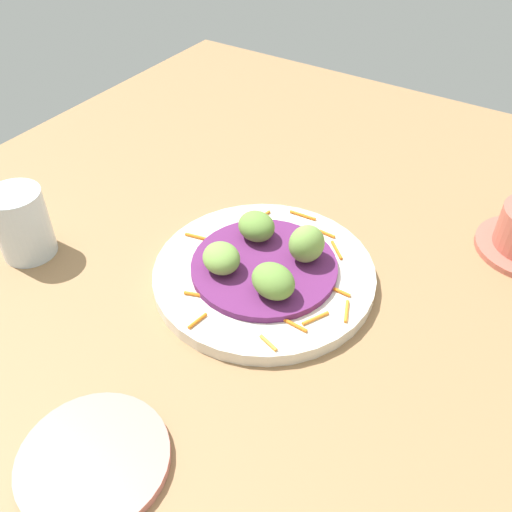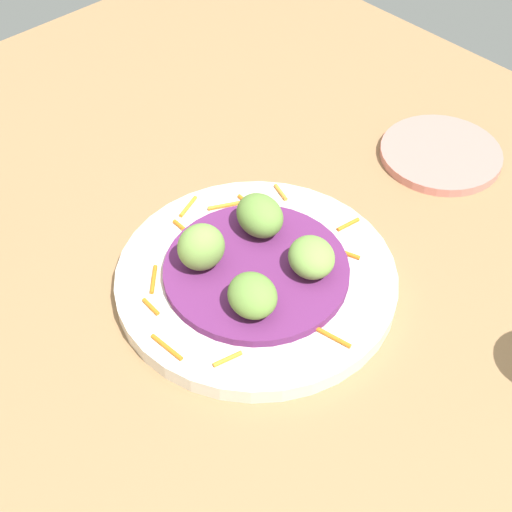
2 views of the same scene
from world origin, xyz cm
name	(u,v)px [view 1 (image 1 of 2)]	position (x,y,z in cm)	size (l,w,h in cm)	color
table_surface	(295,263)	(0.00, 0.00, 1.00)	(110.00, 110.00, 2.00)	#936D47
main_plate	(264,274)	(1.19, 5.60, 2.83)	(26.58, 26.58, 1.66)	silver
cabbage_bed	(264,266)	(1.19, 5.60, 4.09)	(17.44, 17.44, 0.87)	#60235B
carrot_garnish	(284,274)	(-1.37, 5.16, 3.86)	(24.11, 24.39, 0.40)	orange
guac_scoop_left	(256,226)	(4.63, 1.92, 6.27)	(4.25, 4.80, 3.49)	olive
guac_scoop_center	(221,258)	(4.87, 9.04, 6.19)	(4.74, 4.24, 3.32)	#759E47
guac_scoop_right	(273,281)	(-2.26, 9.28, 6.39)	(5.25, 4.23, 3.73)	olive
guac_scoop_back	(307,244)	(-2.49, 2.15, 6.82)	(4.44, 4.01, 4.59)	#759E47
side_plate_small	(94,460)	(1.20, 33.99, 2.51)	(13.59, 13.59, 1.02)	tan
water_glass	(22,224)	(29.07, 17.35, 6.51)	(6.67, 6.67, 9.02)	silver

